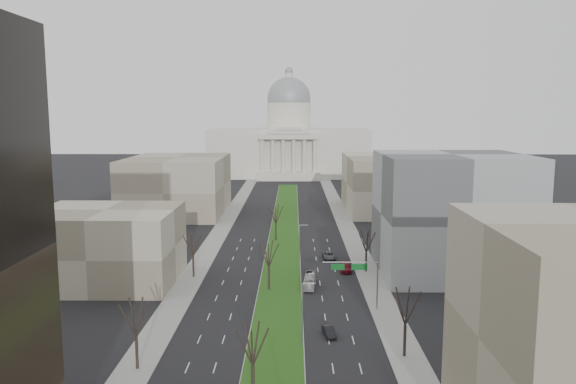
# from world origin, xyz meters

# --- Properties ---
(ground) EXTENTS (600.00, 600.00, 0.00)m
(ground) POSITION_xyz_m (0.00, 120.00, 0.00)
(ground) COLOR black
(ground) RESTS_ON ground
(median) EXTENTS (8.00, 222.03, 0.20)m
(median) POSITION_xyz_m (0.00, 118.99, 0.10)
(median) COLOR #999993
(median) RESTS_ON ground
(sidewalk_left) EXTENTS (5.00, 330.00, 0.15)m
(sidewalk_left) POSITION_xyz_m (-17.50, 95.00, 0.07)
(sidewalk_left) COLOR gray
(sidewalk_left) RESTS_ON ground
(sidewalk_right) EXTENTS (5.00, 330.00, 0.15)m
(sidewalk_right) POSITION_xyz_m (17.50, 95.00, 0.07)
(sidewalk_right) COLOR gray
(sidewalk_right) RESTS_ON ground
(capitol) EXTENTS (80.00, 46.00, 55.00)m
(capitol) POSITION_xyz_m (0.00, 269.59, 16.31)
(capitol) COLOR beige
(capitol) RESTS_ON ground
(building_beige_left) EXTENTS (26.00, 22.00, 14.00)m
(building_beige_left) POSITION_xyz_m (-33.00, 85.00, 7.00)
(building_beige_left) COLOR gray
(building_beige_left) RESTS_ON ground
(building_grey_right) EXTENTS (28.00, 26.00, 24.00)m
(building_grey_right) POSITION_xyz_m (34.00, 92.00, 12.00)
(building_grey_right) COLOR #58595C
(building_grey_right) RESTS_ON ground
(building_far_left) EXTENTS (30.00, 40.00, 18.00)m
(building_far_left) POSITION_xyz_m (-35.00, 160.00, 9.00)
(building_far_left) COLOR gray
(building_far_left) RESTS_ON ground
(building_far_right) EXTENTS (30.00, 40.00, 18.00)m
(building_far_right) POSITION_xyz_m (35.00, 165.00, 9.00)
(building_far_right) COLOR gray
(building_far_right) RESTS_ON ground
(tree_left_mid) EXTENTS (5.40, 5.40, 9.72)m
(tree_left_mid) POSITION_xyz_m (-17.20, 48.00, 7.00)
(tree_left_mid) COLOR black
(tree_left_mid) RESTS_ON ground
(tree_left_far) EXTENTS (5.28, 5.28, 9.50)m
(tree_left_far) POSITION_xyz_m (-17.20, 88.00, 6.84)
(tree_left_far) COLOR black
(tree_left_far) RESTS_ON ground
(tree_right_mid) EXTENTS (5.52, 5.52, 9.94)m
(tree_right_mid) POSITION_xyz_m (17.20, 52.00, 7.16)
(tree_right_mid) COLOR black
(tree_right_mid) RESTS_ON ground
(tree_right_far) EXTENTS (5.04, 5.04, 9.07)m
(tree_right_far) POSITION_xyz_m (17.20, 92.00, 6.53)
(tree_right_far) COLOR black
(tree_right_far) RESTS_ON ground
(tree_median_a) EXTENTS (5.40, 5.40, 9.72)m
(tree_median_a) POSITION_xyz_m (-2.00, 40.00, 7.00)
(tree_median_a) COLOR black
(tree_median_a) RESTS_ON ground
(tree_median_b) EXTENTS (5.40, 5.40, 9.72)m
(tree_median_b) POSITION_xyz_m (-2.00, 80.00, 7.00)
(tree_median_b) COLOR black
(tree_median_b) RESTS_ON ground
(tree_median_c) EXTENTS (5.40, 5.40, 9.72)m
(tree_median_c) POSITION_xyz_m (-2.00, 120.00, 7.00)
(tree_median_c) COLOR black
(tree_median_c) RESTS_ON ground
(streetlamp_median_b) EXTENTS (1.90, 0.20, 9.16)m
(streetlamp_median_b) POSITION_xyz_m (3.76, 55.00, 4.81)
(streetlamp_median_b) COLOR gray
(streetlamp_median_b) RESTS_ON ground
(streetlamp_median_c) EXTENTS (1.90, 0.20, 9.16)m
(streetlamp_median_c) POSITION_xyz_m (3.76, 95.00, 4.81)
(streetlamp_median_c) COLOR gray
(streetlamp_median_c) RESTS_ON ground
(mast_arm_signs) EXTENTS (9.12, 0.24, 8.09)m
(mast_arm_signs) POSITION_xyz_m (13.49, 70.03, 6.11)
(mast_arm_signs) COLOR gray
(mast_arm_signs) RESTS_ON ground
(car_black) EXTENTS (2.04, 4.21, 1.33)m
(car_black) POSITION_xyz_m (7.66, 58.97, 0.67)
(car_black) COLOR black
(car_black) RESTS_ON ground
(car_red) EXTENTS (2.72, 5.69, 1.60)m
(car_red) POSITION_xyz_m (13.24, 92.58, 0.80)
(car_red) COLOR maroon
(car_red) RESTS_ON ground
(car_grey_far) EXTENTS (2.90, 5.70, 1.54)m
(car_grey_far) POSITION_xyz_m (10.37, 102.17, 0.77)
(car_grey_far) COLOR #47494E
(car_grey_far) RESTS_ON ground
(box_van) EXTENTS (2.58, 8.25, 2.26)m
(box_van) POSITION_xyz_m (5.50, 82.26, 1.13)
(box_van) COLOR #B8B8B8
(box_van) RESTS_ON ground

